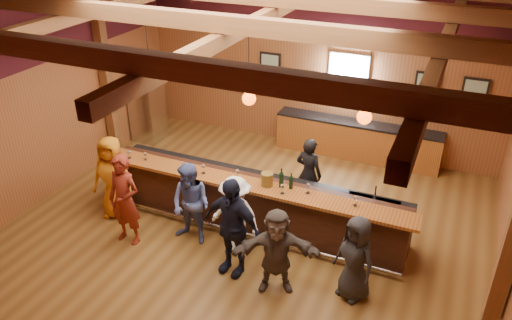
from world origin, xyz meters
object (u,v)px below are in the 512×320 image
at_px(stainless_fridge, 147,107).
at_px(customer_orange, 113,177).
at_px(customer_white, 236,216).
at_px(customer_denim, 191,204).
at_px(bartender, 309,174).
at_px(customer_redvest, 125,200).
at_px(ice_bucket, 267,179).
at_px(customer_dark, 355,259).
at_px(bottle_a, 281,180).
at_px(bar_counter, 254,201).
at_px(customer_navy, 232,227).
at_px(customer_brown, 276,251).
at_px(back_bar_cabinet, 357,140).

bearing_deg(stainless_fridge, customer_orange, -66.15).
bearing_deg(customer_orange, customer_white, -12.69).
relative_size(customer_denim, bartender, 1.03).
distance_m(customer_redvest, ice_bucket, 2.62).
height_order(customer_dark, bottle_a, customer_dark).
distance_m(bar_counter, customer_navy, 1.50).
height_order(customer_brown, bottle_a, customer_brown).
relative_size(customer_redvest, customer_white, 1.16).
bearing_deg(bartender, bottle_a, 94.49).
bearing_deg(bartender, back_bar_cabinet, -87.59).
xyz_separation_m(customer_denim, ice_bucket, (1.21, 0.72, 0.43)).
bearing_deg(bottle_a, customer_orange, -169.31).
height_order(customer_denim, bartender, customer_denim).
distance_m(stainless_fridge, customer_redvest, 4.47).
bearing_deg(customer_white, customer_dark, 2.28).
height_order(stainless_fridge, customer_denim, stainless_fridge).
bearing_deg(stainless_fridge, customer_white, -38.96).
xyz_separation_m(bar_counter, customer_brown, (1.07, -1.54, 0.24)).
xyz_separation_m(customer_white, ice_bucket, (0.32, 0.68, 0.46)).
bearing_deg(back_bar_cabinet, customer_orange, -131.24).
height_order(customer_orange, customer_white, customer_orange).
bearing_deg(ice_bucket, stainless_fridge, 149.04).
bearing_deg(customer_denim, back_bar_cabinet, 72.24).
xyz_separation_m(customer_redvest, customer_white, (1.98, 0.52, -0.13)).
relative_size(back_bar_cabinet, stainless_fridge, 2.22).
height_order(customer_orange, customer_redvest, customer_redvest).
xyz_separation_m(customer_navy, customer_dark, (2.05, 0.22, -0.17)).
relative_size(bar_counter, customer_dark, 4.19).
bearing_deg(customer_white, customer_denim, -167.80).
bearing_deg(bottle_a, customer_brown, -71.80).
relative_size(customer_redvest, customer_dark, 1.19).
distance_m(bar_counter, customer_brown, 1.89).
relative_size(back_bar_cabinet, bartender, 2.55).
xyz_separation_m(customer_orange, customer_denim, (1.84, -0.14, -0.06)).
xyz_separation_m(bartender, bottle_a, (-0.14, -1.20, 0.47)).
bearing_deg(bartender, bar_counter, 63.47).
bearing_deg(customer_dark, ice_bucket, -177.87).
xyz_separation_m(customer_dark, bartender, (-1.50, 2.21, 0.03)).
bearing_deg(ice_bucket, customer_dark, -26.78).
relative_size(bar_counter, customer_orange, 3.63).
relative_size(customer_navy, bottle_a, 4.85).
xyz_separation_m(customer_redvest, customer_dark, (4.21, 0.24, -0.15)).
height_order(stainless_fridge, bartender, stainless_fridge).
distance_m(customer_orange, ice_bucket, 3.12).
distance_m(customer_white, customer_brown, 1.19).
xyz_separation_m(stainless_fridge, customer_navy, (4.34, -3.88, 0.02)).
xyz_separation_m(customer_denim, customer_navy, (1.06, -0.47, 0.11)).
bearing_deg(customer_denim, ice_bucket, 36.92).
xyz_separation_m(customer_orange, ice_bucket, (3.05, 0.58, 0.36)).
xyz_separation_m(customer_brown, customer_dark, (1.21, 0.33, -0.01)).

